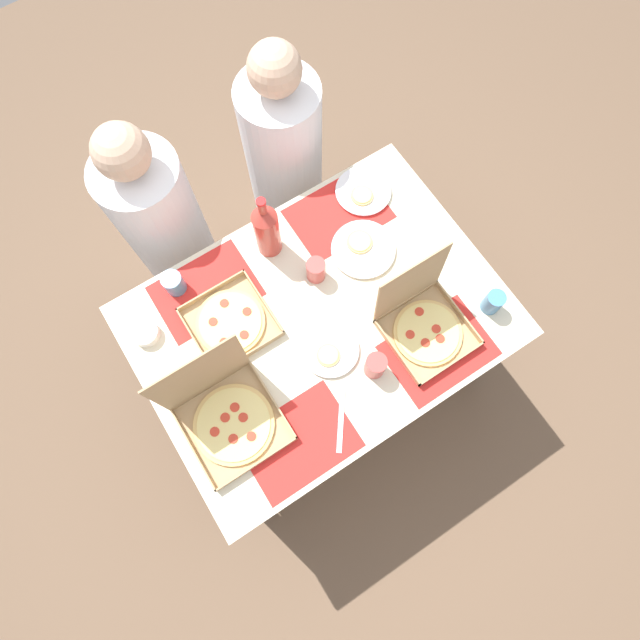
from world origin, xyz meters
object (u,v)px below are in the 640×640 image
pizza_box_center (227,414)px  plate_near_left (363,249)px  cup_spare (316,270)px  cup_clear_right (375,366)px  plate_far_right (363,192)px  pizza_box_edge_far (424,322)px  soda_bottle (267,230)px  diner_left_seat (169,233)px  cup_dark (493,302)px  pizza_box_corner_right (231,322)px  plate_far_left (330,350)px  cup_red (174,283)px  diner_right_seat (285,168)px  condiment_bowl (145,333)px

pizza_box_center → plate_near_left: bearing=20.1°
cup_spare → cup_clear_right: bearing=-93.0°
plate_far_right → cup_clear_right: (-0.36, -0.59, 0.04)m
pizza_box_edge_far → soda_bottle: size_ratio=0.96×
plate_near_left → plate_far_right: (0.14, 0.20, 0.00)m
plate_far_right → diner_left_seat: bearing=151.3°
cup_dark → cup_clear_right: 0.48m
pizza_box_edge_far → cup_dark: pizza_box_edge_far is taller
plate_near_left → diner_left_seat: (-0.57, 0.58, -0.23)m
pizza_box_center → plate_far_right: bearing=28.3°
cup_dark → cup_clear_right: bearing=175.7°
pizza_box_corner_right → plate_far_left: 0.36m
plate_far_left → cup_dark: bearing=-16.8°
cup_dark → cup_clear_right: (-0.48, 0.04, 0.01)m
pizza_box_center → plate_far_left: pizza_box_center is taller
pizza_box_corner_right → soda_bottle: bearing=33.8°
cup_red → diner_right_seat: bearing=27.6°
plate_near_left → diner_right_seat: 0.62m
plate_far_left → cup_red: cup_red is taller
cup_spare → cup_red: 0.51m
pizza_box_edge_far → cup_clear_right: size_ratio=2.89×
pizza_box_edge_far → diner_left_seat: size_ratio=0.26×
pizza_box_corner_right → cup_red: (-0.10, 0.22, 0.03)m
plate_far_left → condiment_bowl: (-0.51, 0.40, 0.01)m
pizza_box_corner_right → diner_right_seat: (0.56, 0.57, -0.22)m
plate_far_left → condiment_bowl: size_ratio=2.11×
plate_far_left → plate_near_left: bearing=39.4°
pizza_box_edge_far → diner_left_seat: (-0.58, 0.94, -0.26)m
cup_red → cup_clear_right: 0.76m
pizza_box_center → diner_left_seat: 0.90m
plate_far_right → cup_red: cup_red is taller
plate_near_left → cup_clear_right: (-0.22, -0.39, 0.04)m
cup_spare → pizza_box_center: bearing=-152.5°
plate_far_right → soda_bottle: bearing=179.9°
soda_bottle → diner_right_seat: diner_right_seat is taller
plate_far_left → cup_dark: cup_dark is taller
pizza_box_edge_far → diner_left_seat: 1.13m
pizza_box_corner_right → plate_far_right: bearing=14.8°
cup_spare → cup_red: cup_spare is taller
diner_right_seat → pizza_box_center: bearing=-130.6°
soda_bottle → cup_red: (-0.37, 0.04, -0.09)m
plate_near_left → soda_bottle: soda_bottle is taller
plate_far_left → plate_far_right: bearing=45.4°
plate_far_left → soda_bottle: soda_bottle is taller
pizza_box_corner_right → cup_dark: cup_dark is taller
pizza_box_center → plate_far_right: size_ratio=1.60×
pizza_box_edge_far → cup_red: size_ratio=3.55×
pizza_box_corner_right → cup_clear_right: (0.33, -0.41, 0.04)m
pizza_box_edge_far → diner_right_seat: 0.97m
cup_spare → plate_far_left: bearing=-113.1°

